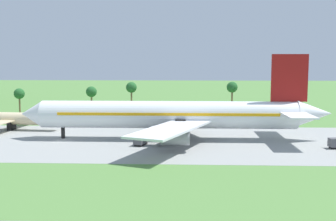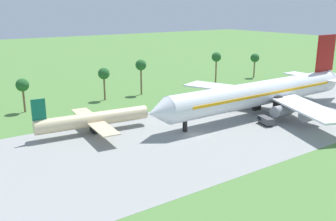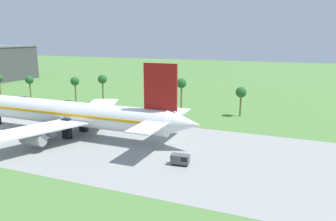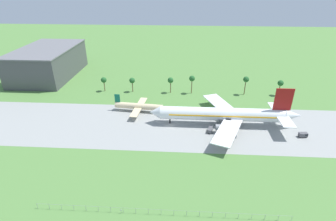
% 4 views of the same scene
% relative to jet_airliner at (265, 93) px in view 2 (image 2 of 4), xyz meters
% --- Properties ---
extents(ground_plane, '(600.00, 600.00, 0.00)m').
position_rel_jet_airliner_xyz_m(ground_plane, '(-26.89, -2.79, -5.90)').
color(ground_plane, '#517F3D').
extents(taxiway_strip, '(320.00, 44.00, 0.02)m').
position_rel_jet_airliner_xyz_m(taxiway_strip, '(-26.89, -2.79, -5.89)').
color(taxiway_strip, gray).
rests_on(taxiway_strip, ground_plane).
extents(jet_airliner, '(74.18, 55.05, 20.32)m').
position_rel_jet_airliner_xyz_m(jet_airliner, '(0.00, 0.00, 0.00)').
color(jet_airliner, white).
rests_on(jet_airliner, ground_plane).
extents(regional_aircraft, '(26.90, 24.30, 9.47)m').
position_rel_jet_airliner_xyz_m(regional_aircraft, '(-45.18, 11.90, -2.78)').
color(regional_aircraft, beige).
rests_on(regional_aircraft, ground_plane).
extents(catering_van, '(3.11, 4.86, 1.96)m').
position_rel_jet_airliner_xyz_m(catering_van, '(-7.49, -7.10, -4.82)').
color(catering_van, black).
rests_on(catering_van, ground_plane).
extents(palm_tree_row, '(114.48, 3.60, 11.90)m').
position_rel_jet_airliner_xyz_m(palm_tree_row, '(-18.84, 39.21, 2.54)').
color(palm_tree_row, brown).
rests_on(palm_tree_row, ground_plane).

